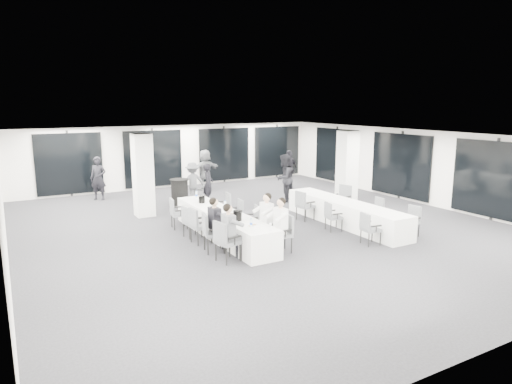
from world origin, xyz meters
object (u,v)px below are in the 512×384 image
at_px(standing_guest_c, 193,179).
at_px(chair_main_left_near, 225,239).
at_px(chair_main_right_fourth, 237,212).
at_px(standing_guest_b, 284,175).
at_px(cocktail_table, 180,192).
at_px(chair_main_left_fourth, 190,220).
at_px(chair_side_left_near, 369,227).
at_px(standing_guest_g, 98,175).
at_px(standing_guest_h, 343,176).
at_px(chair_side_left_far, 304,204).
at_px(chair_main_left_mid, 198,223).
at_px(ice_bucket_far, 202,199).
at_px(chair_main_right_near, 284,231).
at_px(chair_main_right_mid, 253,219).
at_px(standing_guest_a, 208,181).
at_px(chair_side_right_far, 343,198).
at_px(chair_main_left_second, 211,230).
at_px(chair_main_left_far, 176,211).
at_px(chair_side_right_mid, 376,209).
at_px(standing_guest_f, 205,167).
at_px(chair_side_left_mid, 332,215).
at_px(banquet_table_side, 345,213).
at_px(standing_guest_d, 289,166).
at_px(ice_bucket_near, 237,216).
at_px(chair_main_right_second, 270,225).
at_px(chair_side_right_near, 411,219).
at_px(banquet_table_main, 223,225).
at_px(chair_main_right_far, 224,205).

bearing_deg(standing_guest_c, chair_main_left_near, 79.52).
bearing_deg(chair_main_right_fourth, standing_guest_c, 3.06).
distance_m(chair_main_left_near, standing_guest_b, 7.14).
height_order(cocktail_table, chair_main_left_fourth, cocktail_table).
xyz_separation_m(chair_main_left_near, chair_side_left_near, (3.98, -0.69, -0.08)).
xyz_separation_m(standing_guest_c, standing_guest_g, (-3.15, 2.07, 0.11)).
bearing_deg(standing_guest_h, chair_side_left_far, 77.13).
height_order(chair_main_left_mid, ice_bucket_far, chair_main_left_mid).
height_order(chair_main_right_near, standing_guest_b, standing_guest_b).
bearing_deg(chair_main_right_mid, standing_guest_g, 34.34).
bearing_deg(standing_guest_a, ice_bucket_far, -175.19).
relative_size(standing_guest_g, ice_bucket_far, 8.73).
relative_size(chair_main_right_near, chair_side_right_far, 0.97).
bearing_deg(chair_main_left_near, chair_main_left_fourth, 168.06).
xyz_separation_m(chair_main_left_second, chair_main_left_far, (0.01, 2.59, -0.04)).
relative_size(chair_side_left_near, chair_side_right_mid, 1.01).
relative_size(chair_side_right_mid, standing_guest_f, 0.43).
distance_m(chair_main_right_fourth, chair_side_left_mid, 2.89).
bearing_deg(standing_guest_f, chair_main_left_far, 45.12).
distance_m(banquet_table_side, chair_side_left_mid, 0.91).
relative_size(chair_main_right_mid, standing_guest_f, 0.44).
bearing_deg(standing_guest_d, chair_side_right_far, 58.70).
bearing_deg(chair_main_left_mid, standing_guest_h, 106.67).
bearing_deg(banquet_table_side, chair_side_right_mid, -32.37).
bearing_deg(ice_bucket_near, chair_main_right_second, -10.56).
xyz_separation_m(chair_main_left_fourth, chair_main_right_mid, (1.66, -0.71, -0.01)).
distance_m(chair_side_left_far, ice_bucket_near, 3.56).
xyz_separation_m(chair_main_left_second, chair_side_right_near, (5.63, -1.53, -0.07)).
relative_size(banquet_table_main, standing_guest_a, 2.88).
relative_size(standing_guest_a, standing_guest_c, 1.00).
bearing_deg(chair_main_right_far, banquet_table_side, -117.23).
xyz_separation_m(chair_main_left_second, ice_bucket_far, (0.78, 2.43, 0.28)).
bearing_deg(banquet_table_main, standing_guest_c, 77.87).
bearing_deg(standing_guest_c, cocktail_table, 38.88).
bearing_deg(chair_main_left_near, ice_bucket_far, 154.85).
bearing_deg(cocktail_table, chair_main_left_mid, -104.24).
distance_m(chair_main_right_far, chair_side_right_far, 4.13).
height_order(standing_guest_g, ice_bucket_near, standing_guest_g).
xyz_separation_m(chair_main_left_fourth, standing_guest_b, (4.97, 2.76, 0.53)).
height_order(chair_side_right_far, ice_bucket_far, chair_side_right_far).
xyz_separation_m(chair_main_left_near, chair_main_left_far, (0.01, 3.45, -0.05)).
bearing_deg(chair_side_left_mid, chair_side_left_far, -167.31).
xyz_separation_m(ice_bucket_near, ice_bucket_far, (0.02, 2.45, -0.02)).
height_order(chair_side_left_far, standing_guest_h, standing_guest_h).
height_order(chair_main_left_near, standing_guest_a, standing_guest_a).
xyz_separation_m(chair_main_left_mid, chair_main_right_near, (1.67, -1.73, -0.01)).
height_order(chair_main_right_far, chair_side_left_far, chair_side_left_far).
distance_m(chair_main_right_second, chair_main_right_far, 2.86).
height_order(chair_main_right_second, ice_bucket_near, ice_bucket_near).
bearing_deg(chair_main_left_second, cocktail_table, 179.08).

